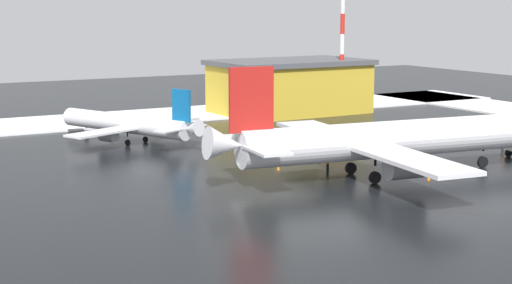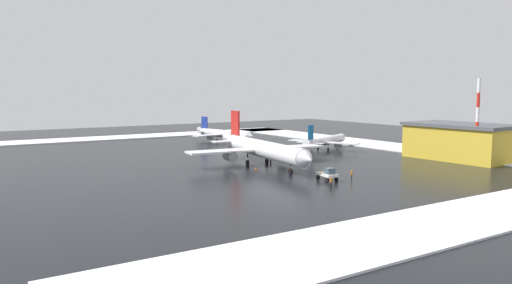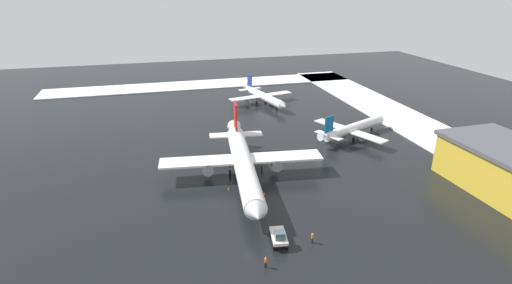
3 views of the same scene
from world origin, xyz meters
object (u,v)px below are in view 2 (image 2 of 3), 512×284
object	(u,v)px
airplane_parked_portside	(325,141)
pushback_tug	(328,174)
ground_crew_mid_apron	(352,174)
traffic_cone_mid_line	(289,168)
ground_crew_near_tug	(271,158)
traffic_cone_wingtip_side	(273,158)
airplane_parked_starboard	(224,134)
antenna_mast	(477,122)
airplane_distant_tail	(262,149)
traffic_cone_near_nose	(256,168)
cargo_hangar	(461,141)
ground_crew_by_nose_gear	(331,181)

from	to	relation	value
airplane_parked_portside	pushback_tug	size ratio (longest dim) A/B	4.93
ground_crew_mid_apron	traffic_cone_mid_line	bearing A→B (deg)	133.46
ground_crew_near_tug	ground_crew_mid_apron	bearing A→B (deg)	76.11
ground_crew_near_tug	traffic_cone_mid_line	bearing A→B (deg)	61.91
traffic_cone_wingtip_side	airplane_parked_starboard	bearing A→B (deg)	-13.61
ground_crew_mid_apron	antenna_mast	bearing A→B (deg)	30.83
airplane_distant_tail	airplane_parked_portside	size ratio (longest dim) A/B	1.65
airplane_parked_starboard	traffic_cone_near_nose	distance (m)	58.10
airplane_distant_tail	airplane_parked_starboard	bearing A→B (deg)	166.56
antenna_mast	cargo_hangar	size ratio (longest dim) A/B	0.77
antenna_mast	traffic_cone_mid_line	size ratio (longest dim) A/B	35.49
airplane_parked_portside	traffic_cone_wingtip_side	size ratio (longest dim) A/B	43.69
pushback_tug	cargo_hangar	size ratio (longest dim) A/B	0.19
ground_crew_near_tug	traffic_cone_mid_line	xyz separation A→B (m)	(-10.14, 2.34, -0.70)
airplane_parked_portside	traffic_cone_mid_line	size ratio (longest dim) A/B	43.69
pushback_tug	ground_crew_by_nose_gear	size ratio (longest dim) A/B	2.85
ground_crew_mid_apron	traffic_cone_wingtip_side	bearing A→B (deg)	118.00
antenna_mast	cargo_hangar	bearing A→B (deg)	-32.82
ground_crew_near_tug	traffic_cone_near_nose	bearing A→B (deg)	23.33
airplane_distant_tail	antenna_mast	xyz separation A→B (m)	(-24.36, -42.18, 5.86)
cargo_hangar	antenna_mast	bearing A→B (deg)	145.71
airplane_distant_tail	antenna_mast	bearing A→B (deg)	66.74
pushback_tug	traffic_cone_wingtip_side	world-z (taller)	pushback_tug
ground_crew_mid_apron	traffic_cone_wingtip_side	xyz separation A→B (m)	(30.38, -2.84, -0.70)
airplane_distant_tail	airplane_parked_starboard	distance (m)	53.90
cargo_hangar	pushback_tug	bearing A→B (deg)	93.86
airplane_parked_portside	airplane_distant_tail	bearing A→B (deg)	-177.65
airplane_parked_portside	antenna_mast	world-z (taller)	antenna_mast
airplane_parked_portside	traffic_cone_near_nose	distance (m)	40.66
cargo_hangar	traffic_cone_near_nose	distance (m)	52.46
airplane_distant_tail	airplane_parked_portside	xyz separation A→B (m)	(15.96, -32.29, -1.40)
ground_crew_by_nose_gear	traffic_cone_near_nose	size ratio (longest dim) A/B	3.11
antenna_mast	traffic_cone_wingtip_side	bearing A→B (deg)	46.72
ground_crew_mid_apron	ground_crew_near_tug	world-z (taller)	same
antenna_mast	pushback_tug	bearing A→B (deg)	86.18
traffic_cone_mid_line	traffic_cone_wingtip_side	world-z (taller)	same
ground_crew_near_tug	cargo_hangar	distance (m)	46.96
airplane_parked_starboard	airplane_parked_portside	xyz separation A→B (m)	(-34.62, -13.69, -0.09)
cargo_hangar	traffic_cone_mid_line	bearing A→B (deg)	74.97
ground_crew_near_tug	airplane_parked_starboard	bearing A→B (deg)	-121.42
cargo_hangar	airplane_parked_starboard	bearing A→B (deg)	21.08
airplane_distant_tail	cargo_hangar	distance (m)	49.84
cargo_hangar	traffic_cone_near_nose	world-z (taller)	cargo_hangar
airplane_parked_starboard	antenna_mast	world-z (taller)	antenna_mast
airplane_distant_tail	pushback_tug	size ratio (longest dim) A/B	8.15
pushback_tug	ground_crew_near_tug	bearing A→B (deg)	178.48
airplane_parked_portside	traffic_cone_mid_line	world-z (taller)	airplane_parked_portside
pushback_tug	ground_crew_by_nose_gear	distance (m)	5.89
traffic_cone_mid_line	ground_crew_by_nose_gear	bearing A→B (deg)	164.52
ground_crew_by_nose_gear	ground_crew_mid_apron	xyz separation A→B (m)	(3.58, -8.37, 0.00)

